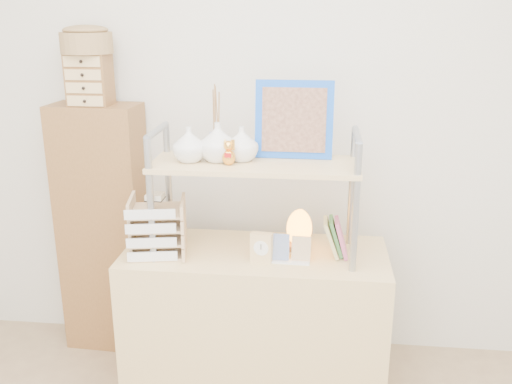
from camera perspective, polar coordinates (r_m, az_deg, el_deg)
room_shell at (r=1.60m, az=-3.45°, el=13.91°), size 3.42×3.41×2.61m
desk at (r=2.78m, az=-0.08°, el=-13.08°), size 1.20×0.50×0.75m
cabinet at (r=3.17m, az=-14.93°, el=-3.67°), size 0.46×0.26×1.35m
hutch at (r=2.48m, az=-1.20°, el=3.73°), size 0.90×0.34×0.76m
letter_tray at (r=2.58m, az=-9.85°, el=-3.77°), size 0.27×0.26×0.29m
salt_lamp at (r=2.61m, az=4.34°, el=-3.72°), size 0.13×0.12×0.19m
desk_clock at (r=2.49m, az=0.55°, el=-5.58°), size 0.10×0.06×0.13m
postcard_stand at (r=2.50m, az=3.40°, el=-6.24°), size 0.18×0.06×0.13m
drawer_chest at (r=2.96m, az=-16.31°, el=10.74°), size 0.20×0.16×0.25m
woven_basket at (r=2.95m, az=-16.60°, el=14.11°), size 0.25×0.25×0.10m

